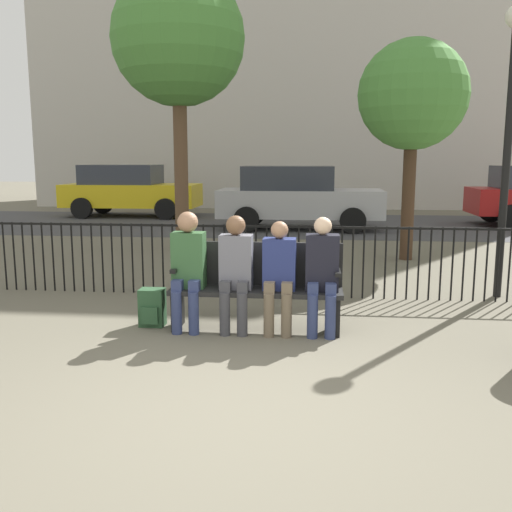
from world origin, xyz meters
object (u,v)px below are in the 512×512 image
object	(u,v)px
seated_person_3	(322,270)
tree_1	(413,96)
seated_person_0	(188,264)
seated_person_2	(279,272)
parked_car_0	(297,196)
park_bench	(257,283)
parked_car_1	(129,190)
lamp_post	(510,109)
seated_person_1	(236,267)
backpack	(152,308)
tree_0	(178,40)

from	to	relation	value
seated_person_3	tree_1	distance (m)	5.37
seated_person_0	seated_person_2	xyz separation A→B (m)	(0.96, -0.00, -0.06)
tree_1	parked_car_0	size ratio (longest dim) A/B	0.92
park_bench	parked_car_1	bearing A→B (deg)	114.33
lamp_post	parked_car_0	size ratio (longest dim) A/B	0.87
seated_person_3	lamp_post	bearing A→B (deg)	38.71
seated_person_1	parked_car_0	bearing A→B (deg)	87.89
park_bench	tree_1	distance (m)	5.57
seated_person_0	parked_car_1	distance (m)	12.59
tree_1	seated_person_3	bearing A→B (deg)	-108.65
backpack	parked_car_1	xyz separation A→B (m)	(-4.11, 11.66, 0.64)
backpack	tree_0	size ratio (longest dim) A/B	0.08
seated_person_1	seated_person_0	bearing A→B (deg)	179.79
park_bench	seated_person_2	size ratio (longest dim) A/B	1.55
seated_person_0	lamp_post	world-z (taller)	lamp_post
tree_1	seated_person_1	bearing A→B (deg)	-117.97
tree_1	parked_car_1	distance (m)	10.53
seated_person_0	parked_car_1	world-z (taller)	parked_car_1
seated_person_3	seated_person_2	bearing A→B (deg)	-179.64
seated_person_3	tree_1	world-z (taller)	tree_1
backpack	tree_1	xyz separation A→B (m)	(3.40, 4.56, 2.67)
seated_person_0	lamp_post	bearing A→B (deg)	26.56
seated_person_0	seated_person_3	xyz separation A→B (m)	(1.40, -0.00, -0.03)
seated_person_0	tree_0	bearing A→B (deg)	103.90
tree_0	seated_person_2	bearing A→B (deg)	-66.97
seated_person_3	parked_car_1	bearing A→B (deg)	116.83
seated_person_1	parked_car_1	world-z (taller)	parked_car_1
tree_0	parked_car_1	world-z (taller)	tree_0
park_bench	tree_0	size ratio (longest dim) A/B	0.34
seated_person_1	tree_0	xyz separation A→B (m)	(-1.84, 5.40, 3.36)
backpack	lamp_post	xyz separation A→B (m)	(4.17, 1.79, 2.22)
park_bench	parked_car_0	xyz separation A→B (m)	(0.12, 8.90, 0.35)
seated_person_2	seated_person_3	distance (m)	0.44
seated_person_1	backpack	distance (m)	1.05
seated_person_0	seated_person_2	bearing A→B (deg)	-0.28
backpack	parked_car_0	distance (m)	9.06
park_bench	backpack	xyz separation A→B (m)	(-1.14, -0.05, -0.29)
park_bench	lamp_post	bearing A→B (deg)	29.96
seated_person_1	parked_car_1	bearing A→B (deg)	113.23
lamp_post	tree_0	bearing A→B (deg)	145.18
tree_0	tree_1	bearing A→B (deg)	-10.04
parked_car_0	tree_1	bearing A→B (deg)	-64.10
lamp_post	parked_car_1	bearing A→B (deg)	129.97
backpack	lamp_post	distance (m)	5.05
parked_car_0	seated_person_0	bearing A→B (deg)	-95.31
seated_person_3	lamp_post	size ratio (longest dim) A/B	0.33
tree_0	parked_car_1	xyz separation A→B (m)	(-3.20, 6.34, -3.20)
seated_person_1	park_bench	bearing A→B (deg)	31.47
tree_0	parked_car_0	xyz separation A→B (m)	(2.18, 3.63, -3.20)
seated_person_0	tree_1	xyz separation A→B (m)	(2.97, 4.64, 2.16)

